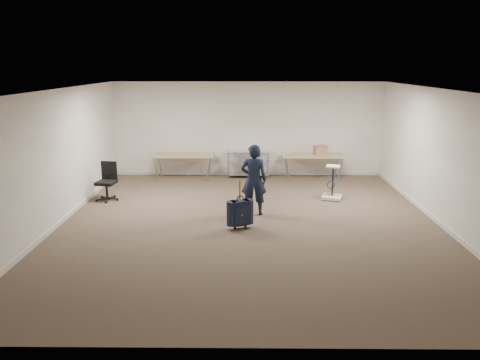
{
  "coord_description": "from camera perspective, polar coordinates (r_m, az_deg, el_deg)",
  "views": [
    {
      "loc": [
        -0.1,
        -9.43,
        3.3
      ],
      "look_at": [
        -0.2,
        0.3,
        0.88
      ],
      "focal_mm": 35.0,
      "sensor_mm": 36.0,
      "label": 1
    }
  ],
  "objects": [
    {
      "name": "ground",
      "position": [
        9.99,
        1.14,
        -5.31
      ],
      "size": [
        9.0,
        9.0,
        0.0
      ],
      "primitive_type": "plane",
      "color": "#48382C",
      "rests_on": "ground"
    },
    {
      "name": "folding_table_right",
      "position": [
        13.78,
        8.94,
        2.84
      ],
      "size": [
        1.8,
        0.75,
        0.73
      ],
      "color": "tan",
      "rests_on": "ground"
    },
    {
      "name": "person",
      "position": [
        10.38,
        1.69,
        0.04
      ],
      "size": [
        0.61,
        0.43,
        1.6
      ],
      "primitive_type": "imported",
      "rotation": [
        0.0,
        0.0,
        3.06
      ],
      "color": "black",
      "rests_on": "ground"
    },
    {
      "name": "cardboard_box",
      "position": [
        13.79,
        9.77,
        3.6
      ],
      "size": [
        0.41,
        0.34,
        0.27
      ],
      "primitive_type": "cube",
      "rotation": [
        0.0,
        0.0,
        0.23
      ],
      "color": "olive",
      "rests_on": "folding_table_right"
    },
    {
      "name": "room_shell",
      "position": [
        11.29,
        1.08,
        -2.75
      ],
      "size": [
        8.0,
        9.0,
        9.0
      ],
      "color": "beige",
      "rests_on": "ground"
    },
    {
      "name": "folding_table_left",
      "position": [
        13.75,
        -6.95,
        2.88
      ],
      "size": [
        1.8,
        0.75,
        0.73
      ],
      "color": "tan",
      "rests_on": "ground"
    },
    {
      "name": "equipment_cart",
      "position": [
        11.91,
        11.16,
        -1.25
      ],
      "size": [
        0.59,
        0.59,
        0.86
      ],
      "color": "beige",
      "rests_on": "ground"
    },
    {
      "name": "wire_shelf",
      "position": [
        13.93,
        0.99,
        2.13
      ],
      "size": [
        1.22,
        0.47,
        0.8
      ],
      "color": "silver",
      "rests_on": "ground"
    },
    {
      "name": "office_chair",
      "position": [
        12.08,
        -15.86,
        -1.02
      ],
      "size": [
        0.57,
        0.57,
        0.94
      ],
      "color": "black",
      "rests_on": "ground"
    },
    {
      "name": "suitcase",
      "position": [
        9.57,
        0.01,
        -4.01
      ],
      "size": [
        0.42,
        0.33,
        1.01
      ],
      "color": "#152131",
      "rests_on": "ground"
    }
  ]
}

